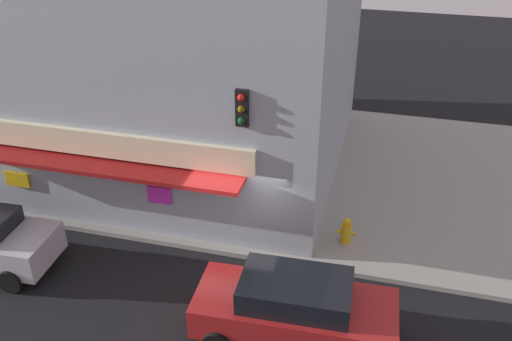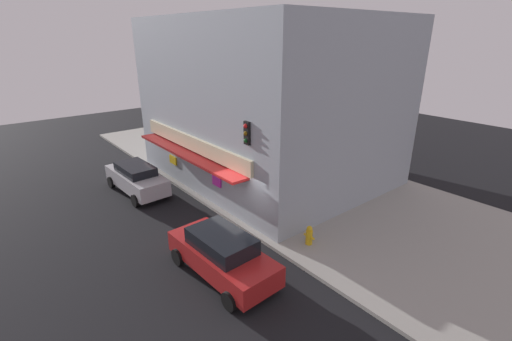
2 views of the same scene
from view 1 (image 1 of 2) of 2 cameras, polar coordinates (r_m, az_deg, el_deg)
name	(u,v)px [view 1 (image 1 of 2)]	position (r m, az deg, el deg)	size (l,w,h in m)	color
ground_plane	(238,258)	(15.41, -1.86, -8.98)	(59.48, 59.48, 0.00)	black
sidewalk	(280,164)	(19.71, 2.52, 0.62)	(39.65, 10.71, 0.15)	gray
corner_building	(153,32)	(19.27, -10.54, 13.82)	(12.78, 10.82, 8.77)	#9EA8B2
traffic_light	(245,144)	(14.00, -1.13, 2.74)	(0.32, 0.58, 4.88)	black
fire_hydrant	(346,231)	(15.71, 9.24, -6.13)	(0.52, 0.28, 0.81)	gold
trash_can	(185,204)	(16.77, -7.29, -3.45)	(0.57, 0.57, 0.76)	#2D2D2D
pedestrian	(116,189)	(16.85, -14.17, -1.80)	(0.55, 0.59, 1.69)	navy
parked_car_red	(295,308)	(12.74, 4.01, -13.91)	(4.54, 2.14, 1.65)	#AD1E1E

